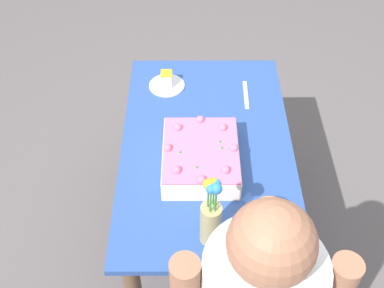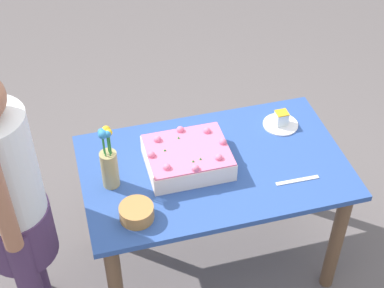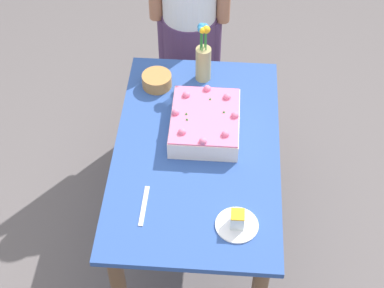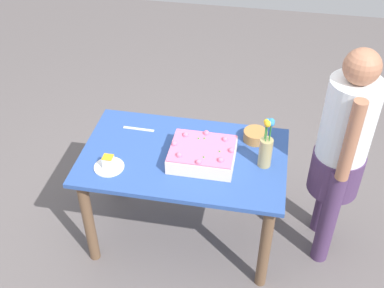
# 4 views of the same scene
# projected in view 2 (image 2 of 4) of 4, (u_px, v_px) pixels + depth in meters

# --- Properties ---
(ground_plane) EXTENTS (8.00, 8.00, 0.00)m
(ground_plane) POSITION_uv_depth(u_px,v_px,m) (211.00, 259.00, 3.29)
(ground_plane) COLOR #605858
(dining_table) EXTENTS (1.26, 0.77, 0.73)m
(dining_table) POSITION_uv_depth(u_px,v_px,m) (213.00, 184.00, 2.89)
(dining_table) COLOR #2D4E98
(dining_table) RESTS_ON ground_plane
(sheet_cake) EXTENTS (0.39, 0.32, 0.12)m
(sheet_cake) POSITION_uv_depth(u_px,v_px,m) (188.00, 157.00, 2.76)
(sheet_cake) COLOR white
(sheet_cake) RESTS_ON dining_table
(serving_plate_with_slice) EXTENTS (0.18, 0.18, 0.08)m
(serving_plate_with_slice) POSITION_uv_depth(u_px,v_px,m) (281.00, 121.00, 3.00)
(serving_plate_with_slice) COLOR white
(serving_plate_with_slice) RESTS_ON dining_table
(cake_knife) EXTENTS (0.21, 0.02, 0.00)m
(cake_knife) POSITION_uv_depth(u_px,v_px,m) (297.00, 180.00, 2.72)
(cake_knife) COLOR silver
(cake_knife) RESTS_ON dining_table
(flower_vase) EXTENTS (0.08, 0.08, 0.33)m
(flower_vase) POSITION_uv_depth(u_px,v_px,m) (109.00, 163.00, 2.61)
(flower_vase) COLOR tan
(flower_vase) RESTS_ON dining_table
(fruit_bowl) EXTENTS (0.15, 0.15, 0.07)m
(fruit_bowl) POSITION_uv_depth(u_px,v_px,m) (137.00, 213.00, 2.53)
(fruit_bowl) COLOR #B07A3F
(fruit_bowl) RESTS_ON dining_table
(person_standing) EXTENTS (0.31, 0.45, 1.49)m
(person_standing) POSITION_uv_depth(u_px,v_px,m) (9.00, 200.00, 2.46)
(person_standing) COLOR #4A3159
(person_standing) RESTS_ON ground_plane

